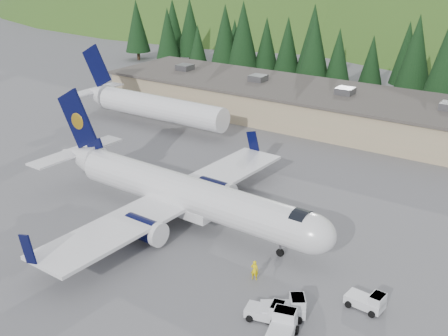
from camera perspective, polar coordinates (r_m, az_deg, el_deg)
ground at (r=56.30m, az=-3.44°, el=-5.68°), size 600.00×600.00×0.00m
airliner at (r=55.55m, az=-4.32°, el=-2.58°), size 34.62×32.44×11.50m
second_airliner at (r=85.87m, az=-7.86°, el=6.40°), size 27.50×11.00×10.05m
baggage_tug_a at (r=42.99m, az=4.53°, el=-14.35°), size 3.12×2.25×1.53m
baggage_tug_b at (r=45.25m, az=14.45°, el=-12.98°), size 3.01×1.97×1.55m
baggage_tug_c at (r=41.31m, az=5.90°, el=-15.90°), size 2.76×3.75×1.83m
terminal_building at (r=88.35m, az=9.04°, el=6.30°), size 71.00×17.00×6.10m
baggage_tug_d at (r=43.34m, az=6.41°, el=-13.94°), size 3.60×3.18×1.73m
ramp_worker at (r=47.24m, az=3.12°, el=-10.32°), size 0.73×0.57×1.77m
tree_line at (r=109.16m, az=12.48°, el=11.81°), size 114.77×18.78×14.37m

